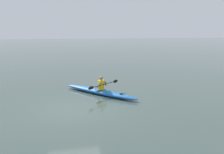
# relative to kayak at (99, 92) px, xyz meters

# --- Properties ---
(ground_plane) EXTENTS (160.00, 160.00, 0.00)m
(ground_plane) POSITION_rel_kayak_xyz_m (1.49, 2.31, -0.14)
(ground_plane) COLOR #384742
(kayak) EXTENTS (3.56, 4.12, 0.27)m
(kayak) POSITION_rel_kayak_xyz_m (0.00, 0.00, 0.00)
(kayak) COLOR #1959A5
(kayak) RESTS_ON ground
(kayaker) EXTENTS (1.86, 1.55, 0.72)m
(kayaker) POSITION_rel_kayak_xyz_m (-0.10, 0.12, 0.44)
(kayaker) COLOR yellow
(kayaker) RESTS_ON kayak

